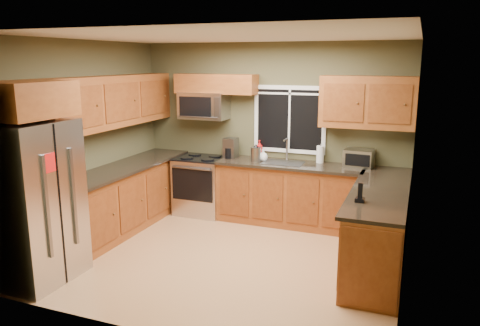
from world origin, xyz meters
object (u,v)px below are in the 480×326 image
Objects in this scene: toaster_oven at (359,158)px; kettle at (256,154)px; soap_bottle_c at (263,155)px; refrigerator at (34,203)px; soap_bottle_a at (259,149)px; cordless_phone at (360,196)px; coffee_maker at (231,149)px; paper_towel_roll at (320,154)px; microwave at (204,106)px; range at (201,185)px.

kettle reaches higher than toaster_oven.
kettle is 1.49× the size of soap_bottle_c.
refrigerator reaches higher than soap_bottle_a.
cordless_phone is (3.35, 1.19, 0.10)m from refrigerator.
refrigerator is 3.17m from kettle.
coffee_maker is 1.15× the size of kettle.
paper_towel_roll is 1.33× the size of cordless_phone.
paper_towel_roll is at bearing 11.87° from soap_bottle_c.
paper_towel_roll reaches higher than soap_bottle_c.
microwave reaches higher than soap_bottle_c.
coffee_maker is (-1.95, -0.07, 0.02)m from toaster_oven.
paper_towel_roll reaches higher than cordless_phone.
range is 1.12m from kettle.
refrigerator is 3.40m from soap_bottle_a.
paper_towel_roll reaches higher than range.
coffee_maker is 1.10× the size of paper_towel_roll.
soap_bottle_a is 2.53m from cordless_phone.
paper_towel_roll is 0.85m from soap_bottle_c.
toaster_oven reaches higher than cordless_phone.
soap_bottle_a is at bearing 176.87° from toaster_oven.
kettle is at bearing -163.40° from paper_towel_roll.
microwave is at bearing 147.24° from cordless_phone.
microwave is 2.69× the size of paper_towel_roll.
soap_bottle_c is at bearing -175.45° from toaster_oven.
range is 0.78m from coffee_maker.
toaster_oven is (2.43, 0.01, -0.66)m from microwave.
microwave is 1.25m from soap_bottle_c.
microwave is at bearing 168.13° from kettle.
soap_bottle_a is at bearing 14.36° from range.
kettle is (0.46, -0.13, -0.02)m from coffee_maker.
microwave reaches higher than coffee_maker.
microwave is at bearing -174.02° from soap_bottle_a.
kettle is at bearing -171.97° from toaster_oven.
kettle is at bearing -16.19° from coffee_maker.
paper_towel_roll is (0.91, 0.27, 0.00)m from kettle.
coffee_maker is at bearing 8.59° from range.
cordless_phone reaches higher than range.
paper_towel_roll is (2.55, 2.98, 0.17)m from refrigerator.
paper_towel_roll is at bearing 173.62° from toaster_oven.
soap_bottle_c is (0.13, -0.20, -0.05)m from soap_bottle_a.
soap_bottle_a is at bearing 178.80° from paper_towel_roll.
refrigerator is 3.92m from paper_towel_roll.
cordless_phone is (1.64, -1.61, -0.03)m from soap_bottle_c.
refrigerator is at bearing -160.41° from cordless_phone.
toaster_oven reaches higher than soap_bottle_c.
soap_bottle_a reaches higher than soap_bottle_c.
kettle is 0.13m from soap_bottle_c.
coffee_maker reaches higher than range.
kettle is at bearing 138.60° from cordless_phone.
toaster_oven is (3.12, 2.92, 0.17)m from refrigerator.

